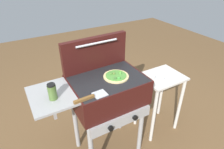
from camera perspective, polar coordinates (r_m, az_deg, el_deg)
The scene contains 8 objects.
ground_plane at distance 2.26m, azimuth -1.17°, elevation -20.74°, with size 8.00×8.00×0.00m, color brown.
grill at distance 1.73m, azimuth -1.78°, elevation -5.28°, with size 0.96×0.53×0.90m.
grill_lid_open at distance 1.75m, azimuth -4.94°, elevation 6.40°, with size 0.63×0.09×0.30m.
pizza_veggie at distance 1.66m, azimuth 1.23°, elevation -0.46°, with size 0.22×0.22×0.04m.
sauce_jar at distance 1.45m, azimuth -17.24°, elevation -4.87°, with size 0.06×0.06×0.13m.
spatula at distance 1.43m, azimuth -6.27°, elevation -6.62°, with size 0.26×0.09×0.02m.
prep_table at distance 2.21m, azimuth 13.92°, elevation -4.93°, with size 0.44×0.36×0.72m.
topping_bowl_near at distance 2.03m, azimuth 13.94°, elevation -0.89°, with size 0.10×0.10×0.04m.
Camera 1 is at (-0.66, -1.24, 1.78)m, focal length 30.97 mm.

